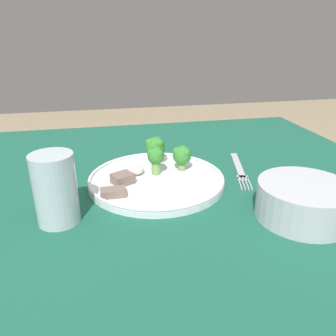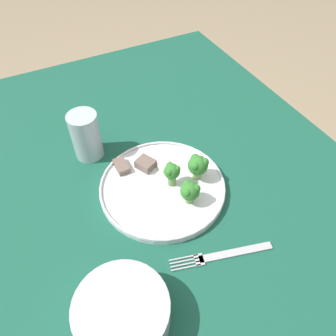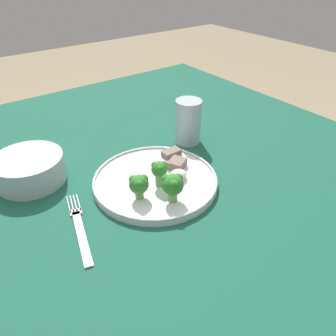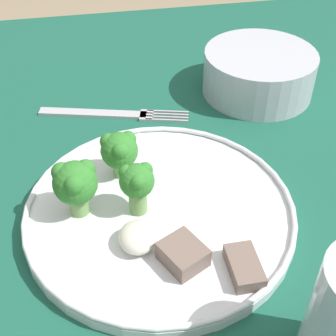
{
  "view_description": "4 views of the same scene",
  "coord_description": "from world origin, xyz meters",
  "px_view_note": "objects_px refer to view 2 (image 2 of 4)",
  "views": [
    {
      "loc": [
        0.06,
        0.5,
        1.0
      ],
      "look_at": [
        -0.06,
        -0.09,
        0.74
      ],
      "focal_mm": 35.0,
      "sensor_mm": 36.0,
      "label": 1
    },
    {
      "loc": [
        -0.45,
        0.09,
        1.28
      ],
      "look_at": [
        -0.03,
        -0.13,
        0.75
      ],
      "focal_mm": 35.0,
      "sensor_mm": 36.0,
      "label": 2
    },
    {
      "loc": [
        -0.37,
        -0.6,
        1.15
      ],
      "look_at": [
        -0.03,
        -0.14,
        0.76
      ],
      "focal_mm": 35.0,
      "sensor_mm": 36.0,
      "label": 3
    },
    {
      "loc": [
        0.29,
        -0.16,
        1.06
      ],
      "look_at": [
        -0.07,
        -0.09,
        0.75
      ],
      "focal_mm": 50.0,
      "sensor_mm": 36.0,
      "label": 4
    }
  ],
  "objects_px": {
    "fork": "(222,255)",
    "cream_bowl": "(123,313)",
    "dinner_plate": "(162,187)",
    "drinking_glass": "(88,137)"
  },
  "relations": [
    {
      "from": "fork",
      "to": "cream_bowl",
      "type": "height_order",
      "value": "cream_bowl"
    },
    {
      "from": "dinner_plate",
      "to": "fork",
      "type": "relative_size",
      "value": 1.39
    },
    {
      "from": "fork",
      "to": "cream_bowl",
      "type": "relative_size",
      "value": 1.29
    },
    {
      "from": "dinner_plate",
      "to": "cream_bowl",
      "type": "bearing_deg",
      "value": 140.5
    },
    {
      "from": "dinner_plate",
      "to": "cream_bowl",
      "type": "distance_m",
      "value": 0.28
    },
    {
      "from": "fork",
      "to": "dinner_plate",
      "type": "bearing_deg",
      "value": 8.73
    },
    {
      "from": "dinner_plate",
      "to": "drinking_glass",
      "type": "height_order",
      "value": "drinking_glass"
    },
    {
      "from": "drinking_glass",
      "to": "dinner_plate",
      "type": "bearing_deg",
      "value": -150.02
    },
    {
      "from": "fork",
      "to": "drinking_glass",
      "type": "relative_size",
      "value": 1.69
    },
    {
      "from": "fork",
      "to": "cream_bowl",
      "type": "bearing_deg",
      "value": 95.97
    }
  ]
}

